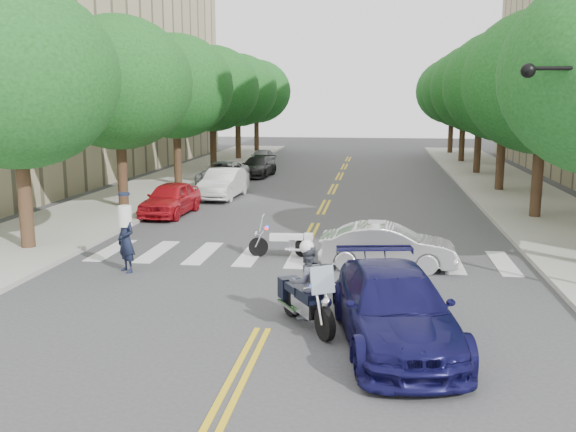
% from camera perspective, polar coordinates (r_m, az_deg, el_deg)
% --- Properties ---
extents(ground, '(140.00, 140.00, 0.00)m').
position_cam_1_polar(ground, '(14.03, -2.26, -9.99)').
color(ground, '#38383A').
rests_on(ground, ground).
extents(sidewalk_left, '(5.00, 60.00, 0.15)m').
position_cam_1_polar(sidewalk_left, '(37.20, -10.74, 2.76)').
color(sidewalk_left, '#9E9991').
rests_on(sidewalk_left, ground).
extents(sidewalk_right, '(5.00, 60.00, 0.15)m').
position_cam_1_polar(sidewalk_right, '(35.99, 19.32, 2.11)').
color(sidewalk_right, '#9E9991').
rests_on(sidewalk_right, ground).
extents(tree_l_0, '(6.40, 6.40, 8.45)m').
position_cam_1_polar(tree_l_0, '(21.99, -23.03, 11.32)').
color(tree_l_0, '#382316').
rests_on(tree_l_0, ground).
extents(tree_l_1, '(6.40, 6.40, 8.45)m').
position_cam_1_polar(tree_l_1, '(29.16, -14.86, 11.36)').
color(tree_l_1, '#382316').
rests_on(tree_l_1, ground).
extents(tree_l_2, '(6.40, 6.40, 8.45)m').
position_cam_1_polar(tree_l_2, '(36.68, -9.97, 11.27)').
color(tree_l_2, '#382316').
rests_on(tree_l_2, ground).
extents(tree_l_3, '(6.40, 6.40, 8.45)m').
position_cam_1_polar(tree_l_3, '(44.37, -6.77, 11.17)').
color(tree_l_3, '#382316').
rests_on(tree_l_3, ground).
extents(tree_l_4, '(6.40, 6.40, 8.45)m').
position_cam_1_polar(tree_l_4, '(52.15, -4.51, 11.07)').
color(tree_l_4, '#382316').
rests_on(tree_l_4, ground).
extents(tree_l_5, '(6.40, 6.40, 8.45)m').
position_cam_1_polar(tree_l_5, '(59.99, -2.85, 11.00)').
color(tree_l_5, '#382316').
rests_on(tree_l_5, ground).
extents(tree_r_1, '(6.40, 6.40, 8.45)m').
position_cam_1_polar(tree_r_1, '(27.71, 21.80, 11.04)').
color(tree_r_1, '#382316').
rests_on(tree_r_1, ground).
extents(tree_r_2, '(6.40, 6.40, 8.45)m').
position_cam_1_polar(tree_r_2, '(35.54, 18.73, 10.92)').
color(tree_r_2, '#382316').
rests_on(tree_r_2, ground).
extents(tree_r_3, '(6.40, 6.40, 8.45)m').
position_cam_1_polar(tree_r_3, '(43.43, 16.76, 10.83)').
color(tree_r_3, '#382316').
rests_on(tree_r_3, ground).
extents(tree_r_4, '(6.40, 6.40, 8.45)m').
position_cam_1_polar(tree_r_4, '(51.35, 15.41, 10.75)').
color(tree_r_4, '#382316').
rests_on(tree_r_4, ground).
extents(tree_r_5, '(6.40, 6.40, 8.45)m').
position_cam_1_polar(tree_r_5, '(59.30, 14.42, 10.70)').
color(tree_r_5, '#382316').
rests_on(tree_r_5, ground).
extents(motorcycle_police, '(1.47, 2.15, 1.93)m').
position_cam_1_polar(motorcycle_police, '(13.94, 1.57, -6.39)').
color(motorcycle_police, black).
rests_on(motorcycle_police, ground).
extents(motorcycle_parked, '(2.05, 0.54, 1.32)m').
position_cam_1_polar(motorcycle_parked, '(20.04, -0.09, -2.37)').
color(motorcycle_parked, black).
rests_on(motorcycle_parked, ground).
extents(officer_standing, '(0.80, 0.76, 1.84)m').
position_cam_1_polar(officer_standing, '(18.80, -14.20, -2.11)').
color(officer_standing, black).
rests_on(officer_standing, ground).
extents(convertible, '(3.98, 1.48, 1.30)m').
position_cam_1_polar(convertible, '(18.92, 8.85, -2.68)').
color(convertible, '#B8B8BA').
rests_on(convertible, ground).
extents(sedan_blue, '(3.00, 5.52, 1.52)m').
position_cam_1_polar(sedan_blue, '(13.11, 9.43, -8.09)').
color(sedan_blue, '#110F42').
rests_on(sedan_blue, ground).
extents(parked_car_a, '(1.85, 4.21, 1.41)m').
position_cam_1_polar(parked_car_a, '(27.66, -10.40, 1.52)').
color(parked_car_a, red).
rests_on(parked_car_a, ground).
extents(parked_car_b, '(1.76, 4.51, 1.46)m').
position_cam_1_polar(parked_car_b, '(32.12, -5.75, 2.89)').
color(parked_car_b, white).
rests_on(parked_car_b, ground).
extents(parked_car_c, '(2.35, 4.94, 1.36)m').
position_cam_1_polar(parked_car_c, '(36.66, -5.80, 3.74)').
color(parked_car_c, gray).
rests_on(parked_car_c, ground).
extents(parked_car_d, '(2.11, 4.46, 1.25)m').
position_cam_1_polar(parked_car_d, '(41.00, -2.74, 4.40)').
color(parked_car_d, black).
rests_on(parked_car_d, ground).
extents(parked_car_e, '(1.72, 3.71, 1.23)m').
position_cam_1_polar(parked_car_e, '(47.89, -2.33, 5.25)').
color(parked_car_e, gray).
rests_on(parked_car_e, ground).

